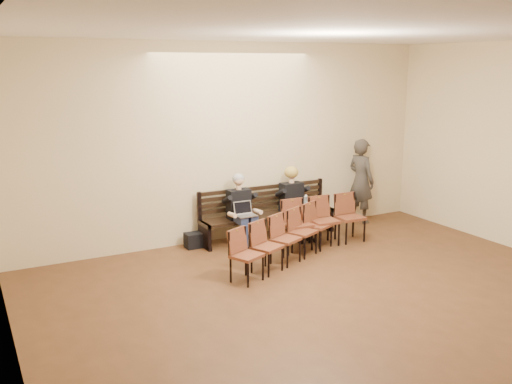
% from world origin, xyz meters
% --- Properties ---
extents(ground, '(10.00, 10.00, 0.00)m').
position_xyz_m(ground, '(0.00, 0.00, 0.00)').
color(ground, brown).
rests_on(ground, ground).
extents(room_walls, '(8.02, 10.01, 3.51)m').
position_xyz_m(room_walls, '(0.00, 0.79, 2.54)').
color(room_walls, beige).
rests_on(room_walls, ground).
extents(bench, '(2.60, 0.90, 0.45)m').
position_xyz_m(bench, '(0.54, 4.65, 0.23)').
color(bench, black).
rests_on(bench, ground).
extents(seated_man, '(0.49, 0.69, 1.19)m').
position_xyz_m(seated_man, '(-0.07, 4.53, 0.59)').
color(seated_man, black).
rests_on(seated_man, ground).
extents(seated_woman, '(0.51, 0.70, 1.18)m').
position_xyz_m(seated_woman, '(1.01, 4.53, 0.59)').
color(seated_woman, black).
rests_on(seated_woman, ground).
extents(laptop, '(0.37, 0.31, 0.24)m').
position_xyz_m(laptop, '(-0.09, 4.29, 0.57)').
color(laptop, silver).
rests_on(laptop, bench).
extents(water_bottle, '(0.08, 0.08, 0.25)m').
position_xyz_m(water_bottle, '(1.09, 4.26, 0.58)').
color(water_bottle, silver).
rests_on(water_bottle, bench).
extents(bag, '(0.35, 0.24, 0.26)m').
position_xyz_m(bag, '(-0.86, 4.75, 0.13)').
color(bag, black).
rests_on(bag, ground).
extents(passerby, '(0.59, 0.78, 1.94)m').
position_xyz_m(passerby, '(2.71, 4.75, 0.97)').
color(passerby, '#39342F').
rests_on(passerby, ground).
extents(chair_row_front, '(1.55, 0.53, 0.85)m').
position_xyz_m(chair_row_front, '(1.21, 3.83, 0.43)').
color(chair_row_front, brown).
rests_on(chair_row_front, ground).
extents(chair_row_back, '(2.36, 1.40, 0.78)m').
position_xyz_m(chair_row_back, '(0.12, 3.33, 0.39)').
color(chair_row_back, brown).
rests_on(chair_row_back, ground).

